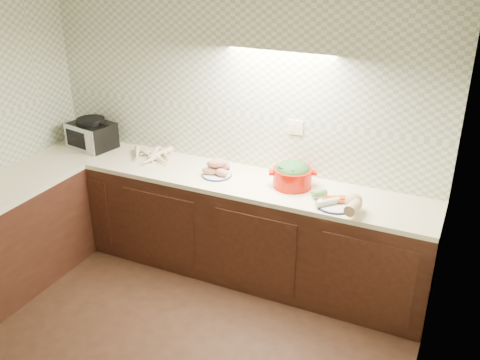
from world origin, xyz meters
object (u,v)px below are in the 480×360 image
at_px(onion_bowl, 222,165).
at_px(veg_plate, 343,202).
at_px(parsnip_pile, 146,154).
at_px(sweet_potato_plate, 217,169).
at_px(toaster_oven, 92,134).
at_px(dutch_oven, 293,174).

relative_size(onion_bowl, veg_plate, 0.29).
bearing_deg(parsnip_pile, sweet_potato_plate, -6.01).
bearing_deg(sweet_potato_plate, onion_bowl, 99.07).
bearing_deg(toaster_oven, sweet_potato_plate, 7.39).
bearing_deg(onion_bowl, veg_plate, -12.68).
xyz_separation_m(dutch_oven, veg_plate, (0.47, -0.19, -0.06)).
distance_m(sweet_potato_plate, veg_plate, 1.13).
relative_size(parsnip_pile, veg_plate, 0.86).
bearing_deg(sweet_potato_plate, toaster_oven, 176.58).
bearing_deg(toaster_oven, veg_plate, 6.08).
bearing_deg(dutch_oven, parsnip_pile, 154.54).
distance_m(toaster_oven, parsnip_pile, 0.62).
bearing_deg(parsnip_pile, toaster_oven, 179.89).
height_order(parsnip_pile, dutch_oven, dutch_oven).
xyz_separation_m(parsnip_pile, dutch_oven, (1.42, -0.02, 0.07)).
bearing_deg(parsnip_pile, dutch_oven, -0.63).
distance_m(onion_bowl, veg_plate, 1.17).
distance_m(toaster_oven, sweet_potato_plate, 1.38).
bearing_deg(dutch_oven, sweet_potato_plate, 160.93).
bearing_deg(toaster_oven, dutch_oven, 10.33).
bearing_deg(dutch_oven, veg_plate, -46.76).
bearing_deg(toaster_oven, parsnip_pile, 10.70).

